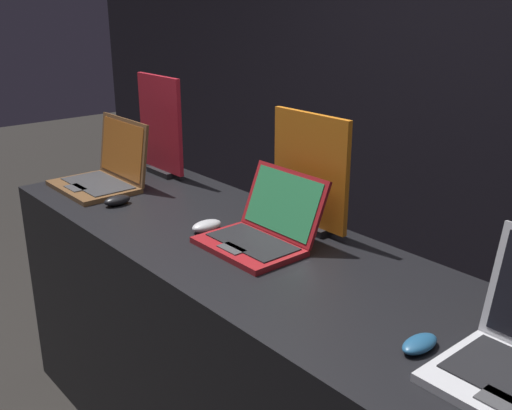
# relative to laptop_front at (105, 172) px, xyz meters

# --- Properties ---
(display_counter) EXTENTS (2.31, 0.71, 0.94)m
(display_counter) POSITION_rel_laptop_front_xyz_m (0.92, 0.06, -0.53)
(display_counter) COLOR black
(display_counter) RESTS_ON ground_plane
(laptop_front) EXTENTS (0.38, 0.31, 0.28)m
(laptop_front) POSITION_rel_laptop_front_xyz_m (0.00, 0.00, 0.00)
(laptop_front) COLOR brown
(laptop_front) RESTS_ON display_counter
(mouse_front) EXTENTS (0.06, 0.11, 0.04)m
(mouse_front) POSITION_rel_laptop_front_xyz_m (0.25, -0.08, -0.05)
(mouse_front) COLOR black
(mouse_front) RESTS_ON display_counter
(promo_stand_front) EXTENTS (0.32, 0.07, 0.45)m
(promo_stand_front) POSITION_rel_laptop_front_xyz_m (-0.00, 0.29, 0.15)
(promo_stand_front) COLOR black
(promo_stand_front) RESTS_ON display_counter
(laptop_middle) EXTENTS (0.34, 0.32, 0.23)m
(laptop_middle) POSITION_rel_laptop_front_xyz_m (0.92, 0.10, -0.01)
(laptop_middle) COLOR maroon
(laptop_middle) RESTS_ON display_counter
(mouse_middle) EXTENTS (0.07, 0.12, 0.04)m
(mouse_middle) POSITION_rel_laptop_front_xyz_m (0.70, 0.03, -0.05)
(mouse_middle) COLOR #B2B2B7
(mouse_middle) RESTS_ON display_counter
(promo_stand_middle) EXTENTS (0.34, 0.07, 0.41)m
(promo_stand_middle) POSITION_rel_laptop_front_xyz_m (0.92, 0.31, 0.13)
(promo_stand_middle) COLOR black
(promo_stand_middle) RESTS_ON display_counter
(mouse_back) EXTENTS (0.06, 0.11, 0.03)m
(mouse_back) POSITION_rel_laptop_front_xyz_m (1.62, -0.03, -0.05)
(mouse_back) COLOR navy
(mouse_back) RESTS_ON display_counter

